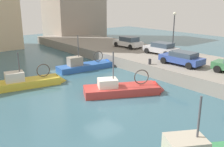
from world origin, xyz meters
TOP-DOWN VIEW (x-y plane):
  - water_surface at (0.00, 0.00)m, footprint 80.00×80.00m
  - quay_wall at (11.50, 0.00)m, footprint 9.00×56.00m
  - fishing_boat_blue at (4.12, 8.18)m, footprint 7.00×2.50m
  - fishing_boat_red at (2.23, -0.16)m, footprint 6.87×4.77m
  - fishing_boat_yellow at (-3.21, 6.58)m, footprint 6.97×2.84m
  - parked_car_white at (12.08, 10.19)m, footprint 2.11×4.10m
  - parked_car_silver at (12.06, 4.52)m, footprint 2.23×4.14m
  - parked_car_blue at (9.60, -0.11)m, footprint 2.15×4.28m
  - mooring_bollard_north at (7.35, 2.00)m, footprint 0.28×0.28m
  - quay_streetlamp at (13.00, 3.66)m, footprint 0.36×0.36m

SIDE VIEW (x-z plane):
  - water_surface at x=0.00m, z-range 0.00..0.00m
  - fishing_boat_red at x=2.23m, z-range -2.10..2.29m
  - fishing_boat_blue at x=4.12m, z-range -2.16..2.40m
  - fishing_boat_yellow at x=-3.21m, z-range -1.80..2.05m
  - quay_wall at x=11.50m, z-range 0.00..1.20m
  - mooring_bollard_north at x=7.35m, z-range 1.20..1.75m
  - parked_car_blue at x=9.60m, z-range 1.23..2.55m
  - parked_car_silver at x=12.06m, z-range 1.22..2.60m
  - parked_car_white at x=12.08m, z-range 1.21..2.66m
  - quay_streetlamp at x=13.00m, z-range 2.04..6.87m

